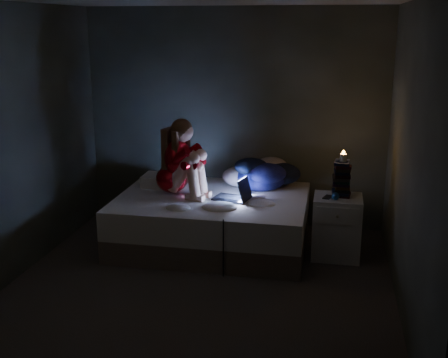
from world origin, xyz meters
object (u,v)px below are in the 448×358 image
(bed, at_px, (212,221))
(nightstand, at_px, (337,227))
(candle, at_px, (343,160))
(phone, at_px, (328,197))
(laptop, at_px, (231,188))
(woman, at_px, (171,157))

(bed, distance_m, nightstand, 1.36)
(nightstand, bearing_deg, candle, 62.35)
(phone, bearing_deg, laptop, -165.03)
(bed, bearing_deg, woman, -178.82)
(woman, distance_m, nightstand, 1.93)
(bed, relative_size, phone, 14.70)
(laptop, xyz_separation_m, nightstand, (1.13, -0.01, -0.37))
(woman, xyz_separation_m, phone, (1.70, -0.11, -0.33))
(bed, bearing_deg, candle, -0.81)
(woman, height_order, nightstand, woman)
(bed, distance_m, laptop, 0.48)
(nightstand, distance_m, phone, 0.36)
(woman, bearing_deg, bed, 15.60)
(woman, xyz_separation_m, laptop, (0.67, -0.06, -0.30))
(candle, bearing_deg, bed, 179.19)
(phone, bearing_deg, woman, -165.84)
(nightstand, bearing_deg, phone, -156.17)
(laptop, relative_size, candle, 4.68)
(woman, distance_m, phone, 1.73)
(nightstand, distance_m, candle, 0.72)
(bed, distance_m, candle, 1.58)
(candle, bearing_deg, phone, -143.52)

